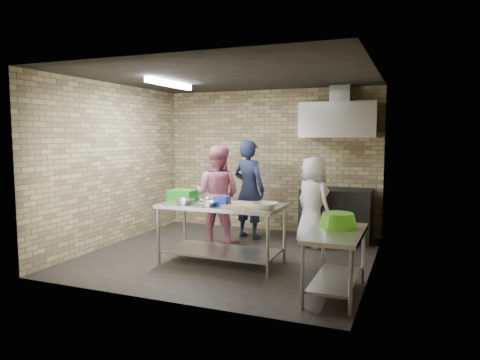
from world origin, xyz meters
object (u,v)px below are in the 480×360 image
Objects in this scene: prep_table at (222,234)px; stove at (336,214)px; bottle_red at (344,124)px; man_navy at (249,189)px; bottle_green at (367,125)px; woman_pink at (217,195)px; green_basin at (338,220)px; side_counter at (335,263)px; woman_white at (313,202)px; blue_tub at (222,201)px; green_crate at (183,195)px.

prep_table is 2.44m from stove.
man_navy is (-1.53, -0.69, -1.15)m from bottle_red.
bottle_green is 2.86m from woman_pink.
green_basin is 2.56× the size of bottle_red.
stove is (-0.45, 2.75, 0.08)m from side_counter.
bottle_red is at bearing 180.00° from bottle_green.
bottle_green reaches higher than prep_table.
woman_pink is at bearing -151.61° from bottle_green.
green_basin is 2.01m from woman_white.
woman_white reaches higher than blue_tub.
woman_white is (-0.71, 1.88, -0.09)m from green_basin.
blue_tub is 0.13× the size of woman_white.
man_navy reaches higher than side_counter.
prep_table is 1.29m from woman_pink.
woman_pink is (0.13, 0.96, -0.11)m from green_crate.
green_crate is 2.00× the size of blue_tub.
woman_white is (-0.28, -0.62, 0.29)m from stove.
green_crate is 0.26× the size of woman_white.
green_basin is (2.41, -0.54, -0.11)m from green_crate.
green_crate is (-2.43, 0.79, 0.57)m from side_counter.
man_navy reaches higher than prep_table.
man_navy reaches higher than blue_tub.
prep_table is at bearing -9.73° from green_crate.
bottle_green reaches higher than woman_white.
bottle_green reaches higher than green_crate.
woman_pink is 1.61m from woman_white.
blue_tub is 2.95m from bottle_red.
prep_table is at bearing 93.20° from woman_white.
woman_white is at bearing -114.41° from stove.
bottle_green is at bearing 53.38° from prep_table.
green_basin reaches higher than side_counter.
man_navy is at bearing -163.22° from stove.
prep_table is 9.00× the size of blue_tub.
green_crate is 2.17m from woman_white.
bottle_red is (-0.38, 2.74, 1.19)m from green_basin.
blue_tub is 0.12× the size of woman_pink.
man_navy is at bearing 129.95° from side_counter.
bottle_red is at bearing -73.63° from woman_white.
green_crate is 0.98m from woman_pink.
bottle_red is (-0.40, 2.99, 1.65)m from side_counter.
green_crate is at bearing -132.61° from bottle_red.
bottle_green is 0.09× the size of man_navy.
blue_tub is 1.34m from woman_pink.
green_basin reaches higher than stove.
woman_pink is (-2.28, 1.50, -0.00)m from green_basin.
man_navy is 1.18× the size of woman_white.
stove is at bearing -151.93° from bottle_green.
prep_table is 3.30m from bottle_green.
blue_tub is at bearing 161.32° from side_counter.
blue_tub is (-1.68, 0.57, 0.55)m from side_counter.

